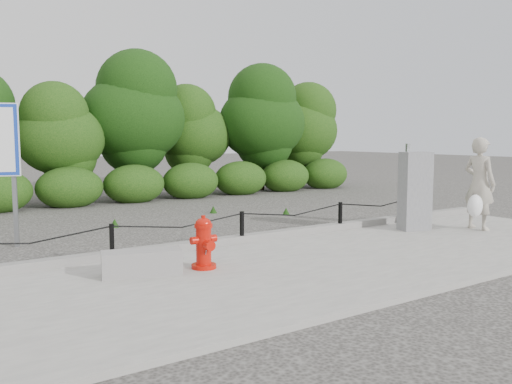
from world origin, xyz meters
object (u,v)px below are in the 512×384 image
object	(u,v)px
fire_hydrant	(204,243)
pedestrian	(479,185)
concrete_block	(142,263)
utility_cabinet	(415,191)

from	to	relation	value
fire_hydrant	pedestrian	xyz separation A→B (m)	(6.51, -0.32, 0.57)
pedestrian	concrete_block	size ratio (longest dim) A/B	1.75
pedestrian	fire_hydrant	bearing A→B (deg)	89.29
pedestrian	utility_cabinet	bearing A→B (deg)	59.63
pedestrian	utility_cabinet	distance (m)	1.39
pedestrian	concrete_block	xyz separation A→B (m)	(-7.45, 0.47, -0.78)
utility_cabinet	concrete_block	bearing A→B (deg)	-161.59
utility_cabinet	fire_hydrant	bearing A→B (deg)	-159.51
fire_hydrant	concrete_block	world-z (taller)	fire_hydrant
concrete_block	utility_cabinet	xyz separation A→B (m)	(6.29, 0.27, 0.65)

